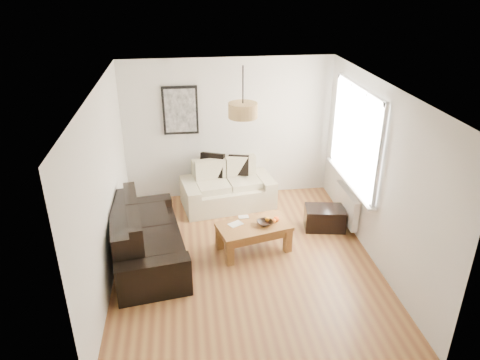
{
  "coord_description": "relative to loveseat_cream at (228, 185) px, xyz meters",
  "views": [
    {
      "loc": [
        -0.79,
        -5.5,
        3.95
      ],
      "look_at": [
        0.0,
        0.6,
        1.05
      ],
      "focal_mm": 33.49,
      "sensor_mm": 36.0,
      "label": 1
    }
  ],
  "objects": [
    {
      "name": "cushion_left",
      "position": [
        -0.26,
        0.2,
        0.33
      ],
      "size": [
        0.45,
        0.28,
        0.43
      ],
      "primitive_type": "cube",
      "rotation": [
        0.0,
        0.0,
        -0.37
      ],
      "color": "black",
      "rests_on": "loveseat_cream"
    },
    {
      "name": "orange_a",
      "position": [
        0.55,
        -1.5,
        0.08
      ],
      "size": [
        0.08,
        0.08,
        0.07
      ],
      "primitive_type": "sphere",
      "rotation": [
        0.0,
        0.0,
        0.26
      ],
      "color": "orange",
      "rests_on": "fruit_bowl"
    },
    {
      "name": "wall_left",
      "position": [
        -1.83,
        -1.78,
        0.9
      ],
      "size": [
        0.04,
        4.5,
        2.6
      ],
      "primitive_type": null,
      "color": "silver",
      "rests_on": "floor"
    },
    {
      "name": "wall_front",
      "position": [
        0.07,
        -4.03,
        0.9
      ],
      "size": [
        3.8,
        0.04,
        2.6
      ],
      "primitive_type": null,
      "color": "silver",
      "rests_on": "floor"
    },
    {
      "name": "ceiling",
      "position": [
        0.07,
        -1.78,
        2.2
      ],
      "size": [
        3.8,
        4.5,
        0.0
      ],
      "primitive_type": null,
      "color": "white",
      "rests_on": "floor"
    },
    {
      "name": "poster",
      "position": [
        -0.78,
        0.44,
        1.3
      ],
      "size": [
        0.62,
        0.04,
        0.87
      ],
      "primitive_type": null,
      "color": "black",
      "rests_on": "wall_back"
    },
    {
      "name": "orange_c",
      "position": [
        0.46,
        -1.44,
        0.08
      ],
      "size": [
        0.08,
        0.08,
        0.07
      ],
      "primitive_type": "sphere",
      "rotation": [
        0.0,
        0.0,
        -0.11
      ],
      "color": "orange",
      "rests_on": "fruit_bowl"
    },
    {
      "name": "cushion_right",
      "position": [
        0.23,
        0.2,
        0.3
      ],
      "size": [
        0.39,
        0.2,
        0.38
      ],
      "primitive_type": "cube",
      "rotation": [
        0.0,
        0.0,
        -0.24
      ],
      "color": "black",
      "rests_on": "loveseat_cream"
    },
    {
      "name": "coffee_table",
      "position": [
        0.24,
        -1.51,
        -0.18
      ],
      "size": [
        1.2,
        0.83,
        0.44
      ],
      "primitive_type": null,
      "rotation": [
        0.0,
        0.0,
        0.24
      ],
      "color": "brown",
      "rests_on": "floor"
    },
    {
      "name": "floor",
      "position": [
        0.07,
        -1.78,
        -0.4
      ],
      "size": [
        4.5,
        4.5,
        0.0
      ],
      "primitive_type": "plane",
      "color": "brown",
      "rests_on": "ground"
    },
    {
      "name": "radiator",
      "position": [
        1.89,
        -0.98,
        -0.02
      ],
      "size": [
        0.1,
        0.9,
        0.52
      ],
      "primitive_type": "cube",
      "color": "white",
      "rests_on": "wall_right"
    },
    {
      "name": "fruit_bowl",
      "position": [
        0.41,
        -1.53,
        0.07
      ],
      "size": [
        0.29,
        0.29,
        0.06
      ],
      "primitive_type": "imported",
      "rotation": [
        0.0,
        0.0,
        0.27
      ],
      "color": "black",
      "rests_on": "coffee_table"
    },
    {
      "name": "loveseat_cream",
      "position": [
        0.0,
        0.0,
        0.0
      ],
      "size": [
        1.74,
        1.14,
        0.8
      ],
      "primitive_type": null,
      "rotation": [
        0.0,
        0.0,
        0.17
      ],
      "color": "beige",
      "rests_on": "floor"
    },
    {
      "name": "sofa_leather",
      "position": [
        -1.36,
        -1.57,
        0.03
      ],
      "size": [
        1.26,
        2.12,
        0.86
      ],
      "primitive_type": null,
      "rotation": [
        0.0,
        0.0,
        1.72
      ],
      "color": "black",
      "rests_on": "floor"
    },
    {
      "name": "wall_back",
      "position": [
        0.07,
        0.47,
        0.9
      ],
      "size": [
        3.8,
        0.04,
        2.6
      ],
      "primitive_type": null,
      "color": "silver",
      "rests_on": "floor"
    },
    {
      "name": "pendant_shade",
      "position": [
        0.07,
        -1.48,
        1.83
      ],
      "size": [
        0.4,
        0.4,
        0.2
      ],
      "primitive_type": "cylinder",
      "color": "tan",
      "rests_on": "ceiling"
    },
    {
      "name": "window_bay",
      "position": [
        1.93,
        -0.98,
        1.2
      ],
      "size": [
        0.14,
        1.9,
        1.6
      ],
      "primitive_type": null,
      "color": "white",
      "rests_on": "wall_right"
    },
    {
      "name": "papers",
      "position": [
        -0.03,
        -1.46,
        0.05
      ],
      "size": [
        0.26,
        0.23,
        0.01
      ],
      "primitive_type": "cube",
      "rotation": [
        0.0,
        0.0,
        0.52
      ],
      "color": "silver",
      "rests_on": "coffee_table"
    },
    {
      "name": "orange_b",
      "position": [
        0.6,
        -1.46,
        0.08
      ],
      "size": [
        0.1,
        0.1,
        0.09
      ],
      "primitive_type": "sphere",
      "rotation": [
        0.0,
        0.0,
        -0.15
      ],
      "color": "#EF4F14",
      "rests_on": "fruit_bowl"
    },
    {
      "name": "wall_right",
      "position": [
        1.97,
        -1.78,
        0.9
      ],
      "size": [
        0.04,
        4.5,
        2.6
      ],
      "primitive_type": null,
      "color": "silver",
      "rests_on": "floor"
    },
    {
      "name": "ottoman",
      "position": [
        1.52,
        -1.03,
        -0.21
      ],
      "size": [
        0.72,
        0.52,
        0.38
      ],
      "primitive_type": "cube",
      "rotation": [
        0.0,
        0.0,
        -0.17
      ],
      "color": "black",
      "rests_on": "floor"
    }
  ]
}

